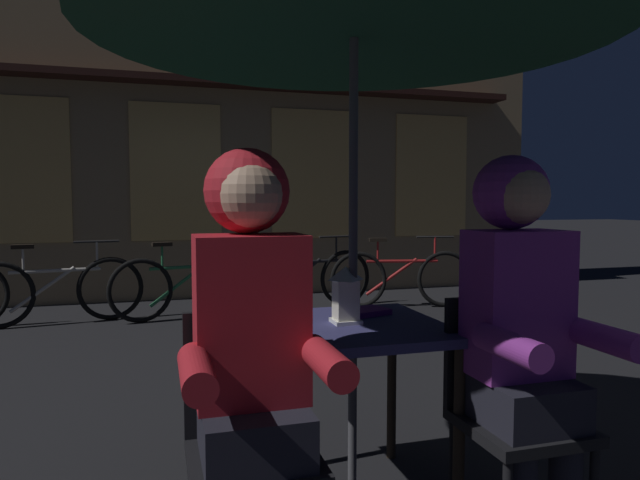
{
  "coord_description": "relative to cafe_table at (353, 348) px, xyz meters",
  "views": [
    {
      "loc": [
        -0.75,
        -2.1,
        1.23
      ],
      "look_at": [
        0.0,
        0.47,
        1.05
      ],
      "focal_mm": 31.24,
      "sensor_mm": 36.0,
      "label": 1
    }
  ],
  "objects": [
    {
      "name": "bicycle_fourth",
      "position": [
        0.87,
        4.02,
        -0.29
      ],
      "size": [
        1.66,
        0.36,
        0.84
      ],
      "color": "black",
      "rests_on": "ground_plane"
    },
    {
      "name": "chair_left",
      "position": [
        -0.48,
        -0.37,
        -0.15
      ],
      "size": [
        0.4,
        0.4,
        0.87
      ],
      "color": "black",
      "rests_on": "ground_plane"
    },
    {
      "name": "bicycle_fifth",
      "position": [
        1.96,
        3.8,
        -0.29
      ],
      "size": [
        1.66,
        0.39,
        0.84
      ],
      "color": "black",
      "rests_on": "ground_plane"
    },
    {
      "name": "shopfront_building",
      "position": [
        -0.52,
        5.4,
        2.45
      ],
      "size": [
        10.0,
        0.93,
        6.2
      ],
      "color": "#937A56",
      "rests_on": "ground_plane"
    },
    {
      "name": "bicycle_second",
      "position": [
        -1.74,
        3.95,
        -0.29
      ],
      "size": [
        1.67,
        0.3,
        0.84
      ],
      "color": "black",
      "rests_on": "ground_plane"
    },
    {
      "name": "lantern",
      "position": [
        -0.03,
        0.01,
        0.22
      ],
      "size": [
        0.11,
        0.11,
        0.23
      ],
      "color": "white",
      "rests_on": "cafe_table"
    },
    {
      "name": "book",
      "position": [
        0.11,
        0.15,
        0.11
      ],
      "size": [
        0.23,
        0.19,
        0.02
      ],
      "primitive_type": "cube",
      "rotation": [
        0.0,
        0.0,
        0.3
      ],
      "color": "#661E7A",
      "rests_on": "cafe_table"
    },
    {
      "name": "person_right_hooded",
      "position": [
        0.48,
        -0.43,
        0.21
      ],
      "size": [
        0.45,
        0.56,
        1.4
      ],
      "color": "black",
      "rests_on": "ground_plane"
    },
    {
      "name": "cafe_table",
      "position": [
        0.0,
        0.0,
        0.0
      ],
      "size": [
        0.72,
        0.72,
        0.74
      ],
      "color": "navy",
      "rests_on": "ground_plane"
    },
    {
      "name": "chair_right",
      "position": [
        0.48,
        -0.37,
        -0.15
      ],
      "size": [
        0.4,
        0.4,
        0.87
      ],
      "color": "black",
      "rests_on": "ground_plane"
    },
    {
      "name": "bicycle_third",
      "position": [
        -0.44,
        3.9,
        -0.29
      ],
      "size": [
        1.65,
        0.4,
        0.84
      ],
      "color": "black",
      "rests_on": "ground_plane"
    },
    {
      "name": "person_left_hooded",
      "position": [
        -0.48,
        -0.43,
        0.21
      ],
      "size": [
        0.45,
        0.56,
        1.4
      ],
      "color": "black",
      "rests_on": "ground_plane"
    }
  ]
}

